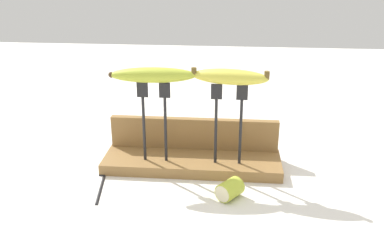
{
  "coord_description": "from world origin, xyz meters",
  "views": [
    {
      "loc": [
        0.09,
        -0.99,
        0.51
      ],
      "look_at": [
        0.0,
        0.0,
        0.13
      ],
      "focal_mm": 41.44,
      "sensor_mm": 36.0,
      "label": 1
    }
  ],
  "objects_px": {
    "banana_raised_right": "(230,77)",
    "fork_fallen_far": "(103,179)",
    "banana_raised_left": "(153,75)",
    "banana_chunk_near": "(229,190)",
    "fork_stand_right": "(229,117)",
    "fork_stand_left": "(154,115)"
  },
  "relations": [
    {
      "from": "fork_stand_right",
      "to": "banana_raised_right",
      "type": "bearing_deg",
      "value": 171.73
    },
    {
      "from": "fork_stand_left",
      "to": "banana_raised_right",
      "type": "relative_size",
      "value": 1.09
    },
    {
      "from": "banana_raised_right",
      "to": "fork_fallen_far",
      "type": "bearing_deg",
      "value": -166.89
    },
    {
      "from": "banana_chunk_near",
      "to": "fork_stand_right",
      "type": "bearing_deg",
      "value": 93.59
    },
    {
      "from": "fork_fallen_far",
      "to": "banana_chunk_near",
      "type": "bearing_deg",
      "value": -9.65
    },
    {
      "from": "fork_stand_left",
      "to": "banana_raised_left",
      "type": "distance_m",
      "value": 0.1
    },
    {
      "from": "fork_stand_right",
      "to": "banana_raised_left",
      "type": "bearing_deg",
      "value": -180.0
    },
    {
      "from": "fork_stand_left",
      "to": "fork_fallen_far",
      "type": "height_order",
      "value": "fork_stand_left"
    },
    {
      "from": "fork_stand_right",
      "to": "fork_fallen_far",
      "type": "xyz_separation_m",
      "value": [
        -0.29,
        -0.07,
        -0.14
      ]
    },
    {
      "from": "banana_raised_left",
      "to": "banana_chunk_near",
      "type": "distance_m",
      "value": 0.31
    },
    {
      "from": "fork_stand_left",
      "to": "fork_stand_right",
      "type": "bearing_deg",
      "value": 0.0
    },
    {
      "from": "banana_raised_left",
      "to": "banana_raised_right",
      "type": "bearing_deg",
      "value": 0.0
    },
    {
      "from": "fork_stand_right",
      "to": "banana_chunk_near",
      "type": "relative_size",
      "value": 2.89
    },
    {
      "from": "fork_stand_left",
      "to": "banana_raised_right",
      "type": "xyz_separation_m",
      "value": [
        0.18,
        0.0,
        0.1
      ]
    },
    {
      "from": "banana_raised_right",
      "to": "banana_chunk_near",
      "type": "relative_size",
      "value": 2.64
    },
    {
      "from": "fork_stand_right",
      "to": "banana_chunk_near",
      "type": "distance_m",
      "value": 0.17
    },
    {
      "from": "fork_stand_left",
      "to": "banana_chunk_near",
      "type": "relative_size",
      "value": 2.89
    },
    {
      "from": "fork_fallen_far",
      "to": "banana_chunk_near",
      "type": "height_order",
      "value": "banana_chunk_near"
    },
    {
      "from": "fork_stand_left",
      "to": "banana_chunk_near",
      "type": "distance_m",
      "value": 0.25
    },
    {
      "from": "banana_raised_left",
      "to": "banana_chunk_near",
      "type": "relative_size",
      "value": 2.97
    },
    {
      "from": "banana_raised_left",
      "to": "fork_stand_right",
      "type": "bearing_deg",
      "value": 0.0
    },
    {
      "from": "banana_raised_right",
      "to": "fork_fallen_far",
      "type": "relative_size",
      "value": 1.08
    }
  ]
}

